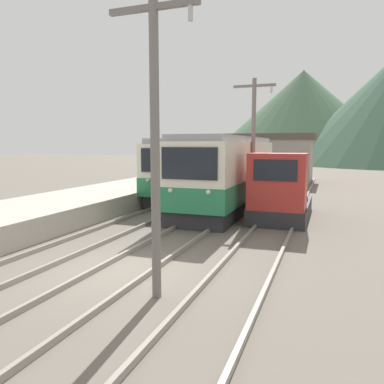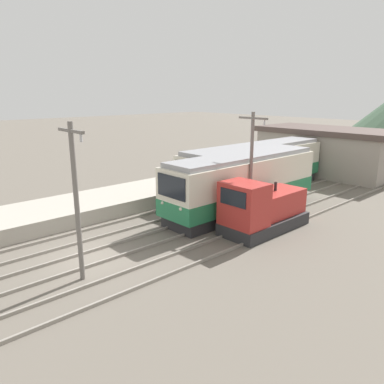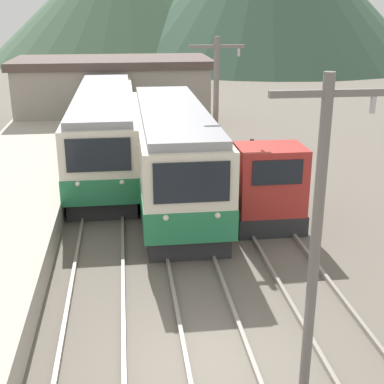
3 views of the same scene
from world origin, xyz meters
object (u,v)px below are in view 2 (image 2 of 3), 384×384
at_px(catenary_mast_near, 76,197).
at_px(catenary_mast_mid, 251,163).
at_px(commuter_train_left, 255,170).
at_px(commuter_train_center, 243,185).
at_px(shunting_locomotive, 262,210).

relative_size(catenary_mast_near, catenary_mast_mid, 1.00).
relative_size(commuter_train_left, catenary_mast_mid, 2.22).
bearing_deg(catenary_mast_near, commuter_train_center, 97.19).
bearing_deg(catenary_mast_mid, commuter_train_center, 142.66).
height_order(shunting_locomotive, catenary_mast_near, catenary_mast_near).
height_order(commuter_train_left, shunting_locomotive, commuter_train_left).
relative_size(commuter_train_center, catenary_mast_mid, 1.86).
bearing_deg(commuter_train_left, catenary_mast_mid, -54.05).
xyz_separation_m(catenary_mast_near, catenary_mast_mid, (0.00, 10.80, 0.00)).
bearing_deg(commuter_train_center, shunting_locomotive, -33.02).
height_order(commuter_train_center, catenary_mast_near, catenary_mast_near).
relative_size(commuter_train_center, shunting_locomotive, 2.18).
xyz_separation_m(shunting_locomotive, catenary_mast_mid, (-1.49, 0.80, 2.33)).
height_order(commuter_train_left, commuter_train_center, commuter_train_center).
height_order(catenary_mast_near, catenary_mast_mid, same).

